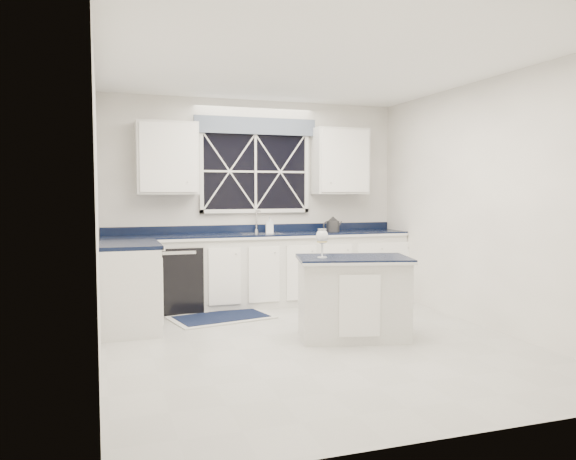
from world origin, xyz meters
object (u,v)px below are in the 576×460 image
object	(u,v)px
island	(353,297)
dishwasher	(176,278)
faucet	(257,221)
kettle	(333,225)
wine_glass	(322,238)
soap_bottle	(270,224)

from	to	relation	value
island	dishwasher	bearing A→B (deg)	142.92
dishwasher	faucet	distance (m)	1.31
island	kettle	size ratio (longest dim) A/B	4.22
dishwasher	wine_glass	distance (m)	2.31
faucet	wine_glass	bearing A→B (deg)	-87.06
island	wine_glass	distance (m)	0.70
dishwasher	kettle	size ratio (longest dim) A/B	2.79
faucet	kettle	bearing A→B (deg)	-10.35
kettle	wine_glass	world-z (taller)	kettle
island	soap_bottle	size ratio (longest dim) A/B	5.75
dishwasher	island	bearing A→B (deg)	-50.96
island	wine_glass	world-z (taller)	wine_glass
faucet	soap_bottle	size ratio (longest dim) A/B	1.40
faucet	soap_bottle	distance (m)	0.18
dishwasher	island	xyz separation A→B (m)	(1.54, -1.89, 0.01)
island	kettle	distance (m)	2.08
kettle	wine_glass	xyz separation A→B (m)	(-0.91, -1.87, -0.01)
soap_bottle	faucet	bearing A→B (deg)	149.99
faucet	soap_bottle	world-z (taller)	faucet
wine_glass	soap_bottle	distance (m)	1.97
island	faucet	bearing A→B (deg)	115.66
kettle	soap_bottle	xyz separation A→B (m)	(-0.87, 0.10, 0.01)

